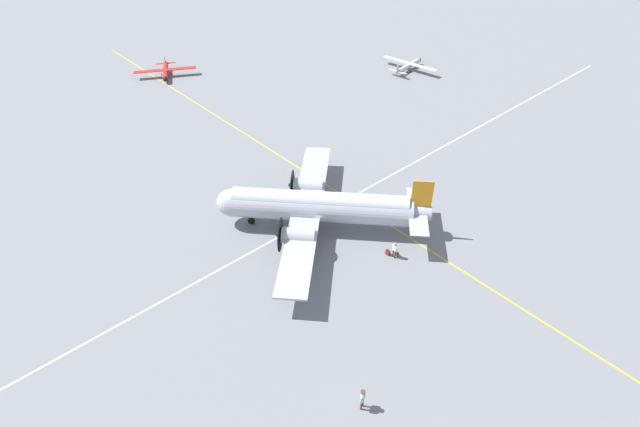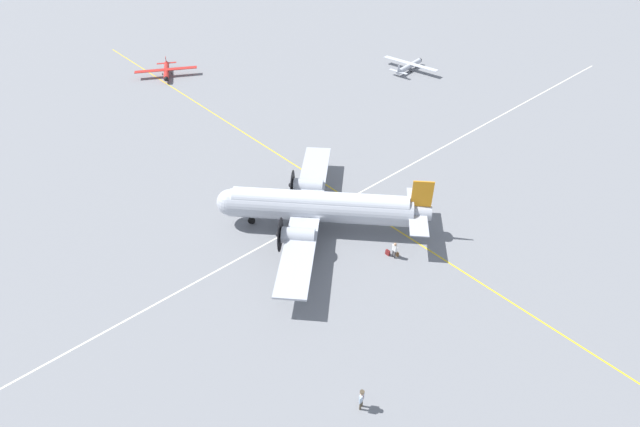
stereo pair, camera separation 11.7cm
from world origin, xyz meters
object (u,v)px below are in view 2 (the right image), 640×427
object	(u,v)px
airliner_main	(315,206)
passenger_boarding	(395,249)
light_aircraft_taxiing	(166,71)
suitcase_upright_spare	(397,254)
light_aircraft_distant	(410,66)
suitcase_near_door	(388,253)
crew_foreground	(362,398)

from	to	relation	value
airliner_main	passenger_boarding	size ratio (longest dim) A/B	11.41
light_aircraft_taxiing	passenger_boarding	bearing A→B (deg)	23.46
suitcase_upright_spare	light_aircraft_distant	world-z (taller)	light_aircraft_distant
light_aircraft_distant	passenger_boarding	bearing A→B (deg)	-150.22
airliner_main	light_aircraft_taxiing	world-z (taller)	airliner_main
suitcase_upright_spare	light_aircraft_distant	size ratio (longest dim) A/B	0.05
light_aircraft_distant	light_aircraft_taxiing	size ratio (longest dim) A/B	1.11
passenger_boarding	light_aircraft_taxiing	world-z (taller)	light_aircraft_taxiing
light_aircraft_distant	suitcase_near_door	bearing A→B (deg)	-150.96
airliner_main	light_aircraft_distant	xyz separation A→B (m)	(19.55, -36.77, -1.79)
suitcase_upright_spare	suitcase_near_door	bearing A→B (deg)	39.96
airliner_main	crew_foreground	distance (m)	19.13
passenger_boarding	light_aircraft_taxiing	distance (m)	50.95
light_aircraft_distant	airliner_main	bearing A→B (deg)	-160.80
passenger_boarding	suitcase_near_door	world-z (taller)	passenger_boarding
passenger_boarding	light_aircraft_distant	world-z (taller)	light_aircraft_distant
airliner_main	light_aircraft_distant	distance (m)	41.68
passenger_boarding	light_aircraft_distant	xyz separation A→B (m)	(27.36, -34.30, -0.25)
passenger_boarding	light_aircraft_taxiing	bearing A→B (deg)	-3.75
airliner_main	suitcase_near_door	size ratio (longest dim) A/B	34.51
airliner_main	crew_foreground	world-z (taller)	airliner_main
suitcase_near_door	light_aircraft_taxiing	bearing A→B (deg)	-5.43
suitcase_near_door	suitcase_upright_spare	size ratio (longest dim) A/B	1.18
crew_foreground	suitcase_upright_spare	distance (m)	15.44
crew_foreground	light_aircraft_taxiing	bearing A→B (deg)	-126.31
airliner_main	suitcase_upright_spare	distance (m)	8.65
suitcase_upright_spare	airliner_main	bearing A→B (deg)	19.83
crew_foreground	suitcase_near_door	distance (m)	15.36
airliner_main	light_aircraft_taxiing	distance (m)	43.54
suitcase_near_door	suitcase_upright_spare	xyz separation A→B (m)	(-0.61, -0.51, -0.04)
crew_foreground	passenger_boarding	size ratio (longest dim) A/B	1.10
suitcase_near_door	passenger_boarding	bearing A→B (deg)	-165.79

